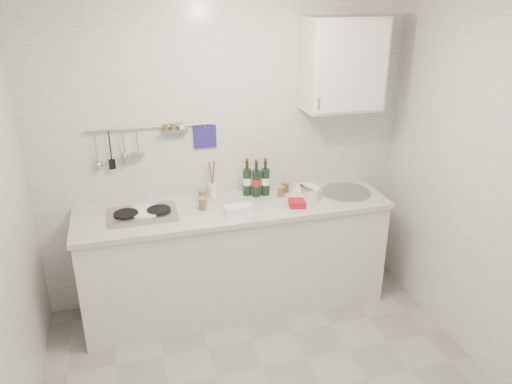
% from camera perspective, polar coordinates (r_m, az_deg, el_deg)
% --- Properties ---
extents(back_wall, '(3.00, 0.02, 2.50)m').
position_cam_1_polar(back_wall, '(4.04, -3.57, 4.39)').
color(back_wall, silver).
rests_on(back_wall, floor).
extents(wall_right, '(0.02, 2.80, 2.50)m').
position_cam_1_polar(wall_right, '(3.53, 26.47, -0.91)').
color(wall_right, silver).
rests_on(wall_right, floor).
extents(counter, '(2.44, 0.64, 0.96)m').
position_cam_1_polar(counter, '(4.12, -2.30, -7.72)').
color(counter, silver).
rests_on(counter, floor).
extents(wall_rail, '(0.98, 0.09, 0.34)m').
position_cam_1_polar(wall_rail, '(3.88, -12.19, 5.84)').
color(wall_rail, '#93969B').
rests_on(wall_rail, back_wall).
extents(wall_cabinet, '(0.60, 0.38, 0.70)m').
position_cam_1_polar(wall_cabinet, '(4.00, 9.86, 14.22)').
color(wall_cabinet, silver).
rests_on(wall_cabinet, back_wall).
extents(plate_stack_hob, '(0.27, 0.27, 0.04)m').
position_cam_1_polar(plate_stack_hob, '(3.82, -12.60, -2.33)').
color(plate_stack_hob, '#455A9C').
rests_on(plate_stack_hob, counter).
extents(plate_stack_sink, '(0.25, 0.24, 0.10)m').
position_cam_1_polar(plate_stack_sink, '(4.02, 5.67, -0.12)').
color(plate_stack_sink, white).
rests_on(plate_stack_sink, counter).
extents(wine_bottles, '(0.22, 0.12, 0.31)m').
position_cam_1_polar(wine_bottles, '(4.02, 0.03, 1.68)').
color(wine_bottles, black).
rests_on(wine_bottles, counter).
extents(butter_dish, '(0.21, 0.12, 0.06)m').
position_cam_1_polar(butter_dish, '(3.76, -2.08, -1.98)').
color(butter_dish, white).
rests_on(butter_dish, counter).
extents(strawberry_punnet, '(0.14, 0.14, 0.05)m').
position_cam_1_polar(strawberry_punnet, '(3.88, 4.72, -1.29)').
color(strawberry_punnet, red).
rests_on(strawberry_punnet, counter).
extents(utensil_crock, '(0.08, 0.08, 0.31)m').
position_cam_1_polar(utensil_crock, '(4.04, -4.97, 0.43)').
color(utensil_crock, white).
rests_on(utensil_crock, counter).
extents(jar_a, '(0.07, 0.07, 0.10)m').
position_cam_1_polar(jar_a, '(3.96, -6.13, -0.41)').
color(jar_a, brown).
rests_on(jar_a, counter).
extents(jar_b, '(0.07, 0.07, 0.09)m').
position_cam_1_polar(jar_b, '(4.14, 3.37, 0.63)').
color(jar_b, brown).
rests_on(jar_b, counter).
extents(jar_c, '(0.06, 0.06, 0.09)m').
position_cam_1_polar(jar_c, '(4.05, 2.84, 0.11)').
color(jar_c, brown).
rests_on(jar_c, counter).
extents(jar_d, '(0.06, 0.06, 0.10)m').
position_cam_1_polar(jar_d, '(3.83, -6.14, -1.30)').
color(jar_d, brown).
rests_on(jar_d, counter).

